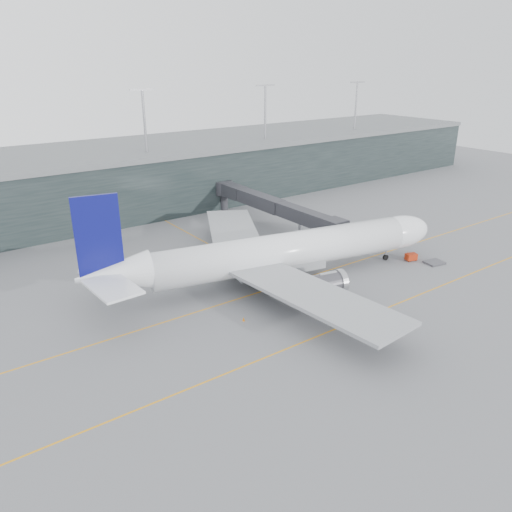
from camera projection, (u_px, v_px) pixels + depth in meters
ground at (246, 284)px, 84.64m from camera, size 320.00×320.00×0.00m
taxiline_a at (259, 292)px, 81.62m from camera, size 160.00×0.25×0.02m
taxiline_b at (327, 332)px, 69.56m from camera, size 160.00×0.25×0.02m
taxiline_lead_main at (210, 245)px, 102.44m from camera, size 0.25×60.00×0.02m
terminal at (114, 179)px, 125.57m from camera, size 240.00×36.00×29.00m
main_aircraft at (281, 252)px, 84.37m from camera, size 64.32×59.56×18.14m
jet_bridge at (257, 200)px, 114.21m from camera, size 4.52×48.13×7.34m
gse_cart at (411, 257)px, 94.18m from camera, size 2.36×1.87×1.41m
baggage_dolly at (434, 262)px, 93.11m from camera, size 3.79×3.24×0.34m
uld_a at (200, 266)px, 89.32m from camera, size 2.41×2.09×1.90m
uld_b at (193, 261)px, 91.63m from camera, size 2.39×2.09×1.86m
uld_c at (217, 258)px, 93.23m from camera, size 2.30×2.01×1.80m
cone_nose at (407, 253)px, 97.25m from camera, size 0.38×0.38×0.61m
cone_wing_stbd at (369, 316)px, 73.37m from camera, size 0.40×0.40×0.64m
cone_wing_port at (243, 255)px, 96.21m from camera, size 0.47×0.47×0.75m
cone_tail at (244, 319)px, 72.50m from camera, size 0.39×0.39×0.62m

